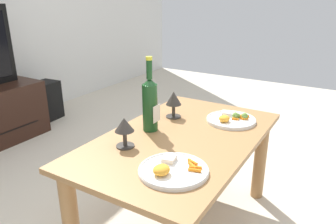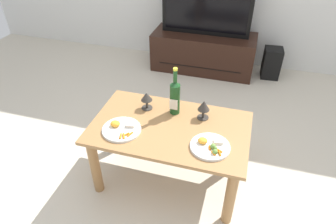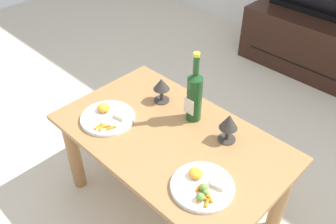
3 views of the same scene
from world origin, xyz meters
name	(u,v)px [view 1 (image 1 of 3)]	position (x,y,z in m)	size (l,w,h in m)	color
dining_table	(181,156)	(0.00, 0.00, 0.41)	(1.08, 0.65, 0.51)	#9E7042
floor_speaker	(47,100)	(0.72, 1.85, 0.18)	(0.20, 0.20, 0.36)	black
wine_bottle	(150,103)	(-0.01, 0.17, 0.65)	(0.07, 0.07, 0.36)	#19471E
goblet_left	(124,127)	(-0.22, 0.16, 0.60)	(0.08, 0.08, 0.13)	#38332D
goblet_right	(174,100)	(0.20, 0.16, 0.61)	(0.08, 0.08, 0.14)	#38332D
dinner_plate_left	(173,170)	(-0.30, -0.13, 0.52)	(0.26, 0.26, 0.05)	white
dinner_plate_right	(231,119)	(0.30, -0.13, 0.52)	(0.25, 0.25, 0.05)	white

